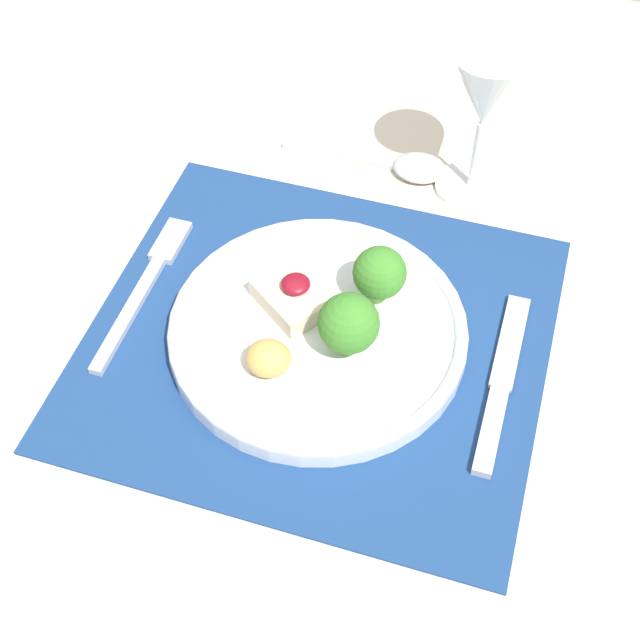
{
  "coord_description": "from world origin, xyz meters",
  "views": [
    {
      "loc": [
        0.15,
        -0.46,
        1.4
      ],
      "look_at": [
        0.0,
        0.0,
        0.79
      ],
      "focal_mm": 50.0,
      "sensor_mm": 36.0,
      "label": 1
    }
  ],
  "objects_px": {
    "dinner_plate": "(323,323)",
    "knife": "(499,392)",
    "fork": "(148,281)",
    "wine_glass_near": "(486,97)",
    "spoon": "(405,166)"
  },
  "relations": [
    {
      "from": "dinner_plate",
      "to": "spoon",
      "type": "bearing_deg",
      "value": 85.82
    },
    {
      "from": "fork",
      "to": "wine_glass_near",
      "type": "xyz_separation_m",
      "value": [
        0.26,
        0.22,
        0.11
      ]
    },
    {
      "from": "wine_glass_near",
      "to": "knife",
      "type": "bearing_deg",
      "value": -73.69
    },
    {
      "from": "dinner_plate",
      "to": "fork",
      "type": "height_order",
      "value": "dinner_plate"
    },
    {
      "from": "dinner_plate",
      "to": "wine_glass_near",
      "type": "xyz_separation_m",
      "value": [
        0.09,
        0.23,
        0.09
      ]
    },
    {
      "from": "dinner_plate",
      "to": "spoon",
      "type": "relative_size",
      "value": 1.49
    },
    {
      "from": "fork",
      "to": "spoon",
      "type": "height_order",
      "value": "spoon"
    },
    {
      "from": "fork",
      "to": "wine_glass_near",
      "type": "height_order",
      "value": "wine_glass_near"
    },
    {
      "from": "spoon",
      "to": "fork",
      "type": "bearing_deg",
      "value": -132.42
    },
    {
      "from": "fork",
      "to": "knife",
      "type": "distance_m",
      "value": 0.34
    },
    {
      "from": "knife",
      "to": "wine_glass_near",
      "type": "relative_size",
      "value": 1.18
    },
    {
      "from": "dinner_plate",
      "to": "spoon",
      "type": "xyz_separation_m",
      "value": [
        0.02,
        0.24,
        -0.01
      ]
    },
    {
      "from": "dinner_plate",
      "to": "knife",
      "type": "distance_m",
      "value": 0.16
    },
    {
      "from": "fork",
      "to": "wine_glass_near",
      "type": "distance_m",
      "value": 0.36
    },
    {
      "from": "dinner_plate",
      "to": "knife",
      "type": "relative_size",
      "value": 1.38
    }
  ]
}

